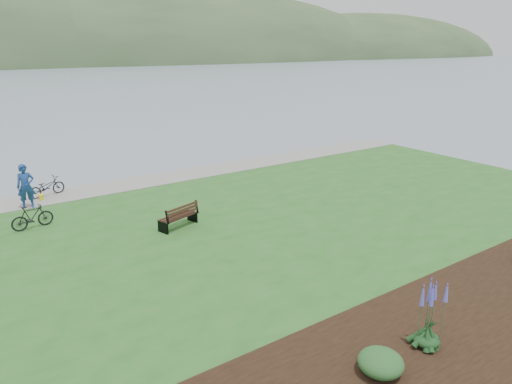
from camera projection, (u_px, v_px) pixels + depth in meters
ground at (231, 227)px, 18.74m from camera, size 600.00×600.00×0.00m
lawn at (258, 239)px, 17.10m from camera, size 34.00×20.00×0.40m
shoreline_path at (163, 178)px, 24.04m from camera, size 34.00×2.20×0.03m
garden_bed at (509, 302)px, 12.50m from camera, size 24.00×4.40×0.04m
far_hillside at (33, 65)px, 163.16m from camera, size 580.00×80.00×38.00m
park_bench at (180, 216)px, 17.49m from camera, size 1.68×1.08×0.97m
person at (25, 183)px, 19.41m from camera, size 0.90×0.68×2.28m
bicycle_a at (46, 187)px, 21.14m from camera, size 1.09×1.82×0.90m
bicycle_b at (32, 217)px, 17.44m from camera, size 0.65×1.59×0.93m
pannier at (41, 197)px, 20.64m from camera, size 0.17×0.27×0.29m
echium_4 at (430, 313)px, 10.42m from camera, size 0.62×0.62×2.05m
shrub_0 at (381, 363)px, 9.73m from camera, size 0.99×0.99×0.49m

